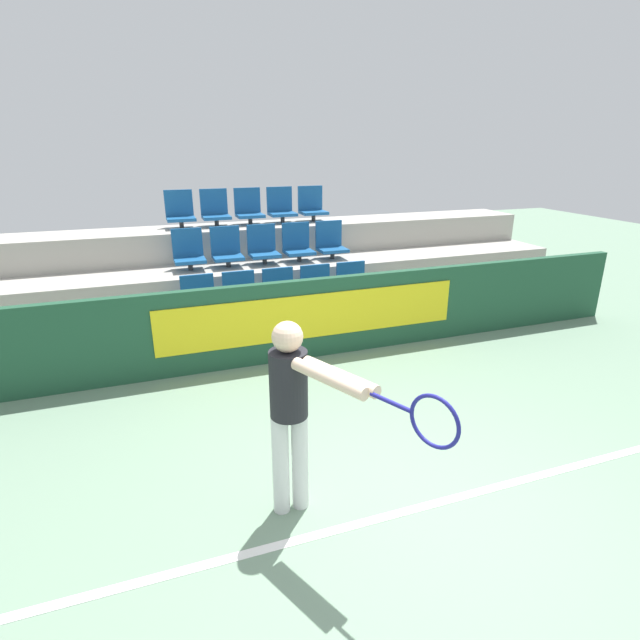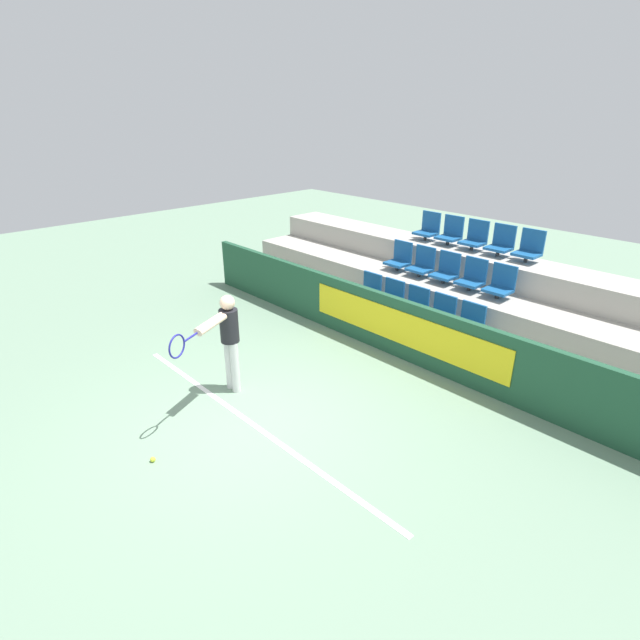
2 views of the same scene
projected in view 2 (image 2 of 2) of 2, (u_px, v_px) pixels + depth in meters
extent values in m
plane|color=gray|center=(249.00, 422.00, 7.06)|extent=(30.00, 30.00, 0.00)
cube|color=white|center=(249.00, 421.00, 7.06)|extent=(5.70, 0.08, 0.01)
cube|color=#1E4C33|center=(391.00, 325.00, 8.83)|extent=(10.48, 0.12, 1.08)
cube|color=yellow|center=(401.00, 328.00, 8.59)|extent=(4.07, 0.02, 0.59)
cube|color=#ADA89E|center=(409.00, 331.00, 9.29)|extent=(10.08, 0.93, 0.48)
cube|color=#ADA89E|center=(439.00, 307.00, 9.79)|extent=(10.08, 0.93, 0.95)
cube|color=#ADA89E|center=(466.00, 285.00, 10.28)|extent=(10.08, 0.93, 1.43)
cylinder|color=#333333|center=(366.00, 300.00, 9.95)|extent=(0.07, 0.07, 0.12)
cube|color=#195693|center=(366.00, 296.00, 9.92)|extent=(0.44, 0.39, 0.05)
cube|color=#195693|center=(373.00, 283.00, 9.94)|extent=(0.44, 0.04, 0.42)
cylinder|color=#333333|center=(388.00, 308.00, 9.58)|extent=(0.07, 0.07, 0.12)
cube|color=#195693|center=(388.00, 303.00, 9.54)|extent=(0.44, 0.39, 0.05)
cube|color=#195693|center=(395.00, 290.00, 9.56)|extent=(0.44, 0.04, 0.42)
cylinder|color=#333333|center=(412.00, 316.00, 9.20)|extent=(0.07, 0.07, 0.12)
cube|color=#195693|center=(412.00, 312.00, 9.17)|extent=(0.44, 0.39, 0.05)
cube|color=#195693|center=(419.00, 297.00, 9.19)|extent=(0.44, 0.04, 0.42)
cylinder|color=#333333|center=(437.00, 325.00, 8.83)|extent=(0.07, 0.07, 0.12)
cube|color=#195693|center=(438.00, 320.00, 8.79)|extent=(0.44, 0.39, 0.05)
cube|color=#195693|center=(445.00, 306.00, 8.81)|extent=(0.44, 0.04, 0.42)
cylinder|color=#333333|center=(466.00, 335.00, 8.45)|extent=(0.07, 0.07, 0.12)
cube|color=#195693|center=(466.00, 330.00, 8.42)|extent=(0.44, 0.39, 0.05)
cube|color=#195693|center=(473.00, 315.00, 8.44)|extent=(0.44, 0.04, 0.42)
cylinder|color=#333333|center=(397.00, 268.00, 10.35)|extent=(0.07, 0.07, 0.12)
cube|color=#195693|center=(397.00, 263.00, 10.32)|extent=(0.44, 0.39, 0.05)
cube|color=#195693|center=(403.00, 251.00, 10.34)|extent=(0.44, 0.04, 0.42)
cylinder|color=#333333|center=(419.00, 274.00, 9.98)|extent=(0.07, 0.07, 0.12)
cube|color=#195693|center=(419.00, 269.00, 9.94)|extent=(0.44, 0.39, 0.05)
cube|color=#195693|center=(426.00, 256.00, 9.96)|extent=(0.44, 0.04, 0.42)
cylinder|color=#333333|center=(443.00, 280.00, 9.60)|extent=(0.07, 0.07, 0.12)
cube|color=#195693|center=(443.00, 276.00, 9.57)|extent=(0.44, 0.39, 0.05)
cube|color=#195693|center=(450.00, 262.00, 9.59)|extent=(0.44, 0.04, 0.42)
cylinder|color=#333333|center=(469.00, 287.00, 9.23)|extent=(0.07, 0.07, 0.12)
cube|color=#195693|center=(469.00, 283.00, 9.19)|extent=(0.44, 0.39, 0.05)
cube|color=#195693|center=(476.00, 269.00, 9.21)|extent=(0.44, 0.04, 0.42)
cylinder|color=#333333|center=(497.00, 295.00, 8.85)|extent=(0.07, 0.07, 0.12)
cube|color=#195693|center=(498.00, 291.00, 8.82)|extent=(0.44, 0.39, 0.05)
cube|color=#195693|center=(505.00, 276.00, 8.84)|extent=(0.44, 0.04, 0.42)
cylinder|color=#333333|center=(425.00, 237.00, 10.75)|extent=(0.07, 0.07, 0.12)
cube|color=#195693|center=(426.00, 233.00, 10.72)|extent=(0.44, 0.39, 0.05)
cube|color=#195693|center=(431.00, 221.00, 10.74)|extent=(0.44, 0.04, 0.42)
cylinder|color=#333333|center=(448.00, 242.00, 10.38)|extent=(0.07, 0.07, 0.12)
cube|color=#195693|center=(448.00, 238.00, 10.34)|extent=(0.44, 0.39, 0.05)
cube|color=#195693|center=(454.00, 226.00, 10.36)|extent=(0.44, 0.04, 0.42)
cylinder|color=#333333|center=(472.00, 247.00, 10.00)|extent=(0.07, 0.07, 0.12)
cube|color=#195693|center=(472.00, 243.00, 9.97)|extent=(0.44, 0.39, 0.05)
cube|color=#195693|center=(478.00, 230.00, 9.99)|extent=(0.44, 0.04, 0.42)
cylinder|color=#333333|center=(498.00, 253.00, 9.63)|extent=(0.07, 0.07, 0.12)
cube|color=#195693|center=(498.00, 249.00, 9.59)|extent=(0.44, 0.39, 0.05)
cube|color=#195693|center=(505.00, 235.00, 9.61)|extent=(0.44, 0.04, 0.42)
cylinder|color=#333333|center=(526.00, 259.00, 9.25)|extent=(0.07, 0.07, 0.12)
cube|color=#195693|center=(526.00, 254.00, 9.22)|extent=(0.44, 0.39, 0.05)
cube|color=#195693|center=(533.00, 240.00, 9.24)|extent=(0.44, 0.04, 0.42)
cylinder|color=silver|center=(229.00, 364.00, 7.76)|extent=(0.13, 0.13, 0.84)
cylinder|color=silver|center=(235.00, 367.00, 7.66)|extent=(0.13, 0.13, 0.84)
cylinder|color=black|center=(229.00, 326.00, 7.44)|extent=(0.28, 0.28, 0.51)
sphere|color=beige|center=(227.00, 303.00, 7.29)|extent=(0.22, 0.22, 0.22)
cylinder|color=beige|center=(209.00, 323.00, 6.99)|extent=(0.34, 0.61, 0.09)
cylinder|color=beige|center=(212.00, 325.00, 6.94)|extent=(0.34, 0.61, 0.09)
cylinder|color=navy|center=(191.00, 337.00, 6.57)|extent=(0.15, 0.28, 0.03)
torus|color=navy|center=(177.00, 346.00, 6.31)|extent=(0.16, 0.30, 0.32)
sphere|color=#CCDB33|center=(153.00, 459.00, 6.26)|extent=(0.07, 0.07, 0.07)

